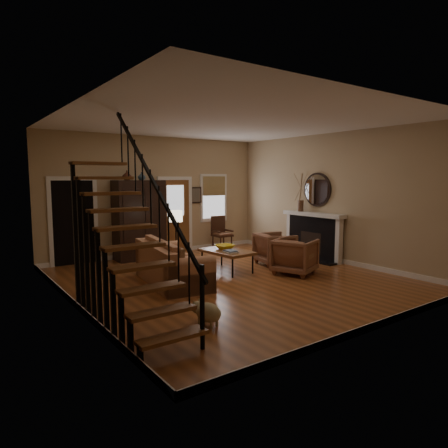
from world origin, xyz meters
TOP-DOWN VIEW (x-y plane):
  - room at (-0.41, 1.76)m, footprint 7.00×7.33m
  - staircase at (-2.78, -1.30)m, footprint 0.94×2.80m
  - fireplace at (3.13, 0.50)m, footprint 0.33×1.95m
  - armoire at (-0.70, 3.15)m, footprint 1.30×0.60m
  - vase_a at (-1.05, 3.05)m, footprint 0.24×0.24m
  - vase_b at (-0.65, 3.05)m, footprint 0.20×0.20m
  - sofa at (-1.16, 0.45)m, footprint 1.27×2.32m
  - coffee_table at (0.37, 0.67)m, footprint 0.84×1.34m
  - bowl at (0.42, 0.82)m, footprint 0.44×0.44m
  - books at (0.25, 0.37)m, footprint 0.24×0.32m
  - armchair_left at (1.48, -0.42)m, footprint 1.15×1.13m
  - armchair_right at (1.81, 0.60)m, footprint 1.03×1.01m
  - floor_lamp at (-0.43, 1.64)m, footprint 0.35×0.35m
  - side_chair at (1.85, 2.95)m, footprint 0.54×0.54m
  - dog at (-1.87, -1.97)m, footprint 0.40×0.54m

SIDE VIEW (x-z plane):
  - dog at x=-1.87m, z-range 0.00..0.35m
  - coffee_table at x=0.37m, z-range 0.00..0.49m
  - armchair_right at x=1.81m, z-range 0.00..0.79m
  - armchair_left at x=1.48m, z-range 0.00..0.81m
  - sofa at x=-1.16m, z-range 0.00..0.82m
  - side_chair at x=1.85m, z-range 0.00..1.02m
  - books at x=0.25m, z-range 0.49..0.55m
  - bowl at x=0.42m, z-range 0.49..0.60m
  - floor_lamp at x=-0.43m, z-range 0.00..1.39m
  - fireplace at x=3.13m, z-range -0.41..1.89m
  - armoire at x=-0.70m, z-range 0.00..2.10m
  - room at x=-0.41m, z-range -0.14..3.16m
  - staircase at x=-2.78m, z-range 0.00..3.20m
  - vase_b at x=-0.65m, z-range 2.10..2.31m
  - vase_a at x=-1.05m, z-range 2.10..2.35m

